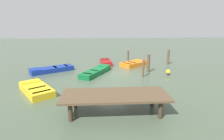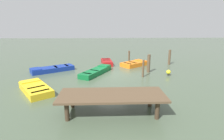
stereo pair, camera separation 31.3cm
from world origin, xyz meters
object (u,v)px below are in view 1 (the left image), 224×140
rowboat_orange (134,64)px  mooring_piling_center (168,57)px  mooring_piling_near_left (143,68)px  rowboat_green (96,71)px  rowboat_blue (52,69)px  rowboat_yellow (36,89)px  dock_segment (115,96)px  marker_buoy (168,72)px  mooring_piling_mid_left (148,63)px  mooring_piling_near_right (128,56)px  rowboat_red (106,62)px

rowboat_orange → mooring_piling_center: bearing=-29.9°
mooring_piling_near_left → rowboat_orange: bearing=-89.2°
rowboat_green → rowboat_blue: bearing=104.1°
rowboat_orange → mooring_piling_center: 3.83m
rowboat_yellow → rowboat_orange: bearing=-82.5°
rowboat_blue → rowboat_orange: 7.92m
rowboat_green → rowboat_blue: size_ratio=1.03×
dock_segment → rowboat_blue: (5.03, -7.88, -0.62)m
marker_buoy → rowboat_blue: bearing=-9.8°
rowboat_green → mooring_piling_near_left: mooring_piling_near_left is taller
rowboat_blue → marker_buoy: 10.09m
mooring_piling_center → mooring_piling_mid_left: size_ratio=0.97×
mooring_piling_near_right → dock_segment: bearing=78.6°
rowboat_yellow → mooring_piling_near_left: mooring_piling_near_left is taller
mooring_piling_mid_left → mooring_piling_center: bearing=-134.0°
dock_segment → mooring_piling_mid_left: (-3.50, -7.24, -0.05)m
rowboat_yellow → mooring_piling_near_left: size_ratio=2.30×
rowboat_red → mooring_piling_near_left: mooring_piling_near_left is taller
mooring_piling_center → rowboat_yellow: bearing=33.6°
rowboat_red → marker_buoy: 6.74m
marker_buoy → rowboat_green: bearing=-6.9°
dock_segment → mooring_piling_near_left: bearing=-114.8°
rowboat_orange → mooring_piling_mid_left: size_ratio=1.89×
rowboat_yellow → rowboat_blue: size_ratio=0.86×
rowboat_red → mooring_piling_near_left: 5.61m
marker_buoy → mooring_piling_mid_left: bearing=-37.3°
dock_segment → rowboat_blue: size_ratio=1.33×
mooring_piling_near_right → rowboat_yellow: bearing=51.9°
mooring_piling_near_left → mooring_piling_mid_left: 1.61m
rowboat_green → rowboat_orange: 4.71m
dock_segment → mooring_piling_near_left: 6.44m
rowboat_yellow → mooring_piling_center: (-11.09, -7.38, 0.55)m
mooring_piling_mid_left → rowboat_yellow: bearing=28.1°
rowboat_red → mooring_piling_near_left: bearing=24.7°
rowboat_red → rowboat_green: size_ratio=0.71×
rowboat_red → rowboat_blue: same height
marker_buoy → mooring_piling_center: bearing=-110.2°
mooring_piling_mid_left → rowboat_orange: bearing=-71.7°
rowboat_blue → dock_segment: bearing=90.8°
rowboat_red → rowboat_green: same height
mooring_piling_near_left → mooring_piling_mid_left: (-0.78, -1.41, 0.09)m
rowboat_orange → mooring_piling_center: mooring_piling_center is taller
mooring_piling_center → mooring_piling_mid_left: 4.20m
dock_segment → marker_buoy: (-4.91, -6.17, -0.55)m
rowboat_red → rowboat_orange: same height
rowboat_yellow → rowboat_orange: size_ratio=1.08×
dock_segment → marker_buoy: bearing=-128.4°
rowboat_orange → mooring_piling_near_left: 3.97m
mooring_piling_mid_left → mooring_piling_near_left: bearing=61.0°
rowboat_green → mooring_piling_near_right: (-3.47, -4.99, 0.40)m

